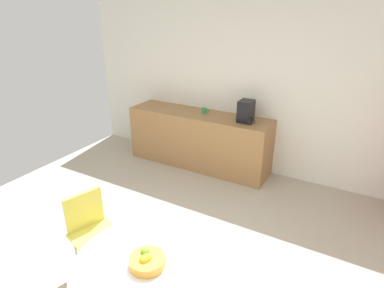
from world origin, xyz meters
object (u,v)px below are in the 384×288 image
mug_white (250,121)px  round_table (151,276)px  coffee_maker (246,111)px  chair_yellow (90,224)px  fruit_bowl (147,261)px  mug_green (204,111)px

mug_white → round_table: bearing=-84.7°
mug_white → coffee_maker: bearing=138.0°
round_table → mug_white: size_ratio=8.95×
round_table → chair_yellow: bearing=162.9°
chair_yellow → fruit_bowl: fruit_bowl is taller
mug_white → coffee_maker: (-0.10, 0.09, 0.11)m
chair_yellow → mug_green: mug_green is taller
fruit_bowl → mug_green: (-1.05, 2.92, 0.18)m
round_table → chair_yellow: size_ratio=1.39×
mug_green → mug_white: bearing=-9.6°
chair_yellow → fruit_bowl: 1.02m
round_table → coffee_maker: 2.91m
chair_yellow → mug_white: bearing=74.2°
chair_yellow → fruit_bowl: (0.94, -0.32, 0.24)m
mug_white → chair_yellow: bearing=-105.8°
chair_yellow → mug_green: (-0.11, 2.60, 0.43)m
chair_yellow → mug_white: 2.60m
round_table → mug_green: size_ratio=8.95×
mug_white → coffee_maker: 0.17m
fruit_bowl → coffee_maker: (-0.34, 2.87, 0.29)m
mug_green → fruit_bowl: bearing=-70.2°
fruit_bowl → mug_white: (-0.24, 2.78, 0.18)m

